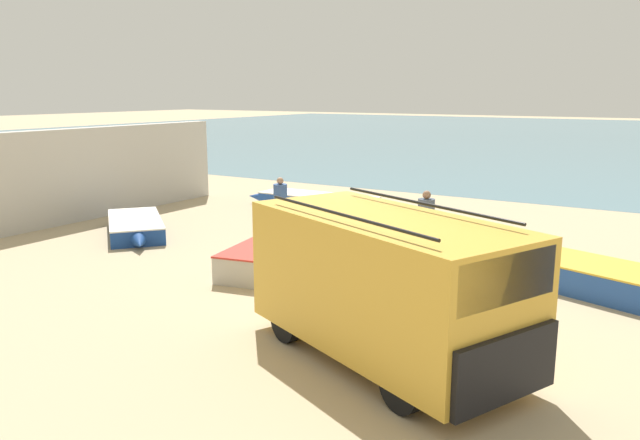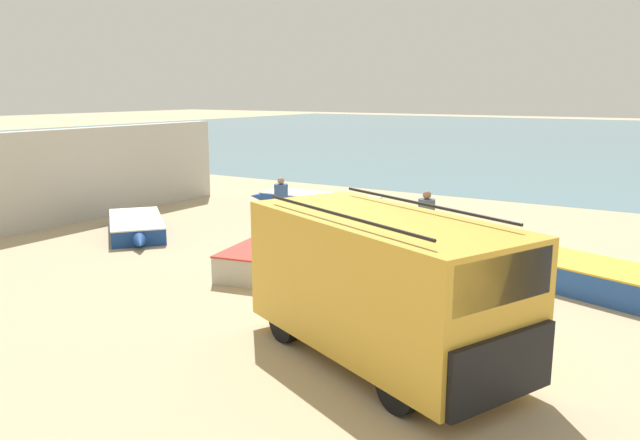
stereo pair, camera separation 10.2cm
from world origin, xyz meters
TOP-DOWN VIEW (x-y plane):
  - ground_plane at (0.00, 0.00)m, footprint 200.00×200.00m
  - sea_water at (0.00, 52.00)m, footprint 120.00×80.00m
  - harbor_wall at (-11.05, 1.00)m, footprint 0.50×11.99m
  - parked_van at (2.42, -3.70)m, footprint 5.23×3.81m
  - fishing_rowboat_0 at (4.57, 1.83)m, footprint 4.98×2.77m
  - fishing_rowboat_1 at (-2.27, 0.04)m, footprint 2.07×4.88m
  - fishing_rowboat_2 at (-7.76, 0.35)m, footprint 3.91×3.45m
  - fishing_rowboat_3 at (-5.37, 6.54)m, footprint 5.30×1.46m
  - fisherman_1 at (-4.55, 3.30)m, footprint 0.43×0.43m
  - fisherman_3 at (0.41, 2.89)m, footprint 0.44×0.44m

SIDE VIEW (x-z plane):
  - ground_plane at x=0.00m, z-range 0.00..0.00m
  - sea_water at x=0.00m, z-range 0.00..0.01m
  - fishing_rowboat_2 at x=-7.76m, z-range 0.00..0.49m
  - fishing_rowboat_3 at x=-5.37m, z-range 0.00..0.59m
  - fishing_rowboat_0 at x=4.57m, z-range 0.00..0.62m
  - fishing_rowboat_1 at x=-2.27m, z-range 0.00..0.65m
  - fisherman_1 at x=-4.55m, z-range 0.16..1.78m
  - fisherman_3 at x=0.41m, z-range 0.16..1.84m
  - parked_van at x=2.42m, z-range 0.04..2.51m
  - harbor_wall at x=-11.05m, z-range 0.00..3.03m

